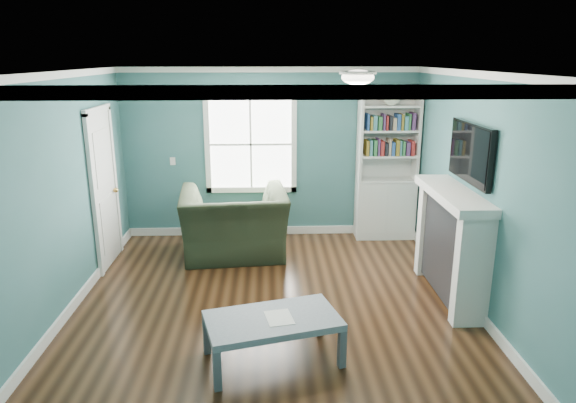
{
  "coord_description": "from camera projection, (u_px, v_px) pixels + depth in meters",
  "views": [
    {
      "loc": [
        -0.02,
        -5.3,
        2.75
      ],
      "look_at": [
        0.19,
        0.4,
        1.13
      ],
      "focal_mm": 32.0,
      "sensor_mm": 36.0,
      "label": 1
    }
  ],
  "objects": [
    {
      "name": "fireplace",
      "position": [
        451.0,
        245.0,
        5.94
      ],
      "size": [
        0.44,
        1.58,
        1.3
      ],
      "color": "black",
      "rests_on": "ground"
    },
    {
      "name": "window",
      "position": [
        251.0,
        144.0,
        7.83
      ],
      "size": [
        1.4,
        0.06,
        1.5
      ],
      "color": "white",
      "rests_on": "room_walls"
    },
    {
      "name": "ceiling_fixture",
      "position": [
        358.0,
        76.0,
        5.28
      ],
      "size": [
        0.38,
        0.38,
        0.15
      ],
      "color": "white",
      "rests_on": "room_walls"
    },
    {
      "name": "room_walls",
      "position": [
        271.0,
        171.0,
        5.41
      ],
      "size": [
        5.0,
        5.0,
        5.0
      ],
      "color": "#326666",
      "rests_on": "ground"
    },
    {
      "name": "bookshelf",
      "position": [
        386.0,
        180.0,
        7.87
      ],
      "size": [
        0.9,
        0.35,
        2.31
      ],
      "color": "silver",
      "rests_on": "ground"
    },
    {
      "name": "tv",
      "position": [
        471.0,
        153.0,
        5.65
      ],
      "size": [
        0.06,
        1.1,
        0.65
      ],
      "primitive_type": "cube",
      "color": "black",
      "rests_on": "fireplace"
    },
    {
      "name": "light_switch",
      "position": [
        173.0,
        161.0,
        7.85
      ],
      "size": [
        0.08,
        0.01,
        0.12
      ],
      "primitive_type": "cube",
      "color": "white",
      "rests_on": "room_walls"
    },
    {
      "name": "trim",
      "position": [
        272.0,
        202.0,
        5.51
      ],
      "size": [
        4.5,
        5.0,
        2.6
      ],
      "color": "white",
      "rests_on": "ground"
    },
    {
      "name": "recliner",
      "position": [
        234.0,
        213.0,
        7.19
      ],
      "size": [
        1.54,
        1.08,
        1.27
      ],
      "primitive_type": "imported",
      "rotation": [
        0.0,
        0.0,
        -3.05
      ],
      "color": "#212C1B",
      "rests_on": "ground"
    },
    {
      "name": "paper_sheet",
      "position": [
        279.0,
        318.0,
        4.7
      ],
      "size": [
        0.29,
        0.34,
        0.0
      ],
      "primitive_type": "cube",
      "rotation": [
        0.0,
        0.0,
        0.2
      ],
      "color": "white",
      "rests_on": "coffee_table"
    },
    {
      "name": "floor",
      "position": [
        273.0,
        306.0,
        5.85
      ],
      "size": [
        5.0,
        5.0,
        0.0
      ],
      "primitive_type": "plane",
      "color": "black",
      "rests_on": "ground"
    },
    {
      "name": "door",
      "position": [
        104.0,
        187.0,
        6.82
      ],
      "size": [
        0.12,
        0.98,
        2.17
      ],
      "color": "silver",
      "rests_on": "ground"
    },
    {
      "name": "coffee_table",
      "position": [
        273.0,
        323.0,
        4.72
      ],
      "size": [
        1.34,
        0.95,
        0.44
      ],
      "rotation": [
        0.0,
        0.0,
        0.26
      ],
      "color": "#474C55",
      "rests_on": "ground"
    }
  ]
}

